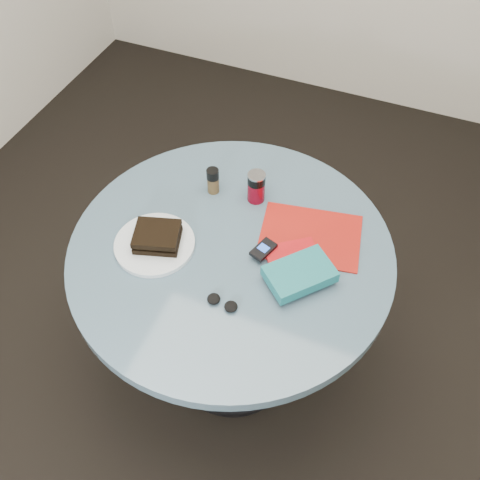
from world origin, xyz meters
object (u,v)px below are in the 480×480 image
at_px(table, 232,279).
at_px(magazine, 310,236).
at_px(headphones, 222,303).
at_px(red_book, 292,255).
at_px(plate, 155,244).
at_px(soda_can, 256,187).
at_px(pepper_grinder, 213,181).
at_px(sandwich, 157,237).
at_px(novel, 300,274).
at_px(mp3_player, 263,249).

distance_m(table, magazine, 0.30).
bearing_deg(headphones, red_book, 61.15).
distance_m(plate, red_book, 0.42).
bearing_deg(soda_can, red_book, -44.88).
height_order(pepper_grinder, magazine, pepper_grinder).
height_order(sandwich, novel, sandwich).
xyz_separation_m(sandwich, novel, (0.44, 0.03, -0.00)).
height_order(sandwich, headphones, sandwich).
xyz_separation_m(sandwich, soda_can, (0.21, 0.30, 0.02)).
distance_m(plate, mp3_player, 0.33).
bearing_deg(soda_can, pepper_grinder, -172.36).
bearing_deg(plate, magazine, 26.67).
distance_m(pepper_grinder, novel, 0.45).
xyz_separation_m(soda_can, mp3_player, (0.10, -0.21, -0.03)).
bearing_deg(sandwich, soda_can, 55.29).
bearing_deg(soda_can, plate, -125.19).
xyz_separation_m(novel, mp3_player, (-0.13, 0.05, -0.01)).
xyz_separation_m(table, pepper_grinder, (-0.15, 0.20, 0.21)).
relative_size(pepper_grinder, headphones, 0.97).
relative_size(pepper_grinder, novel, 0.49).
bearing_deg(soda_can, sandwich, -124.71).
xyz_separation_m(pepper_grinder, mp3_player, (0.25, -0.19, -0.02)).
bearing_deg(plate, pepper_grinder, 76.22).
xyz_separation_m(sandwich, magazine, (0.42, 0.21, -0.04)).
xyz_separation_m(mp3_player, headphones, (-0.04, -0.21, -0.01)).
bearing_deg(plate, table, 20.61).
relative_size(pepper_grinder, mp3_player, 1.03).
xyz_separation_m(plate, headphones, (0.28, -0.12, 0.00)).
relative_size(plate, red_book, 1.60).
relative_size(plate, soda_can, 2.25).
height_order(table, red_book, red_book).
bearing_deg(sandwich, plate, -140.16).
distance_m(magazine, mp3_player, 0.17).
xyz_separation_m(pepper_grinder, novel, (0.38, -0.24, -0.01)).
distance_m(novel, headphones, 0.24).
distance_m(sandwich, magazine, 0.47).
distance_m(plate, headphones, 0.30).
height_order(novel, headphones, novel).
relative_size(soda_can, mp3_player, 1.20).
bearing_deg(pepper_grinder, plate, -103.78).
bearing_deg(plate, mp3_player, 16.38).
distance_m(soda_can, headphones, 0.43).
distance_m(magazine, novel, 0.18).
bearing_deg(sandwich, pepper_grinder, 77.62).
bearing_deg(table, mp3_player, 6.60).
relative_size(plate, sandwich, 1.52).
bearing_deg(soda_can, table, -88.96).
height_order(plate, magazine, plate).
height_order(red_book, headphones, headphones).
bearing_deg(mp3_player, magazine, 47.83).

